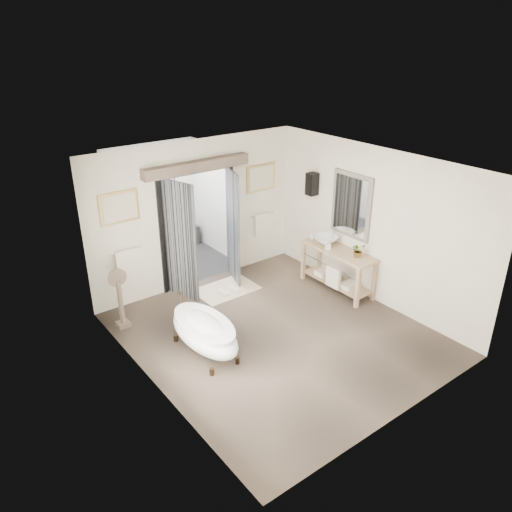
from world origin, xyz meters
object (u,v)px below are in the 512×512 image
Objects in this scene: vanity at (337,266)px; rug at (226,289)px; basin at (326,240)px; clawfoot_tub at (204,332)px.

vanity reaches higher than rug.
basin is (0.01, 0.37, 0.43)m from vanity.
basin is (3.20, 0.60, 0.56)m from clawfoot_tub.
vanity is 2.24m from rug.
rug is at bearing 46.70° from clawfoot_tub.
basin is at bearing -28.12° from rug.
rug is at bearing 143.22° from vanity.
basin reaches higher than rug.
clawfoot_tub is at bearing 169.50° from basin.
clawfoot_tub is at bearing -133.30° from rug.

